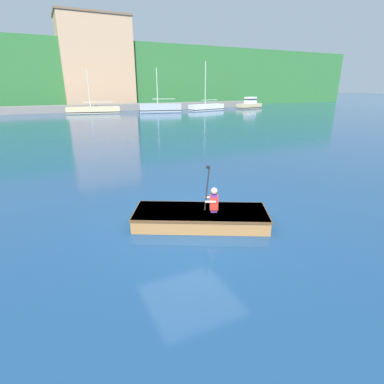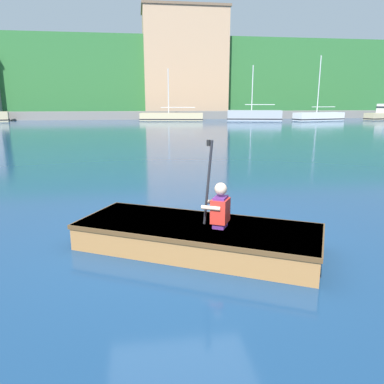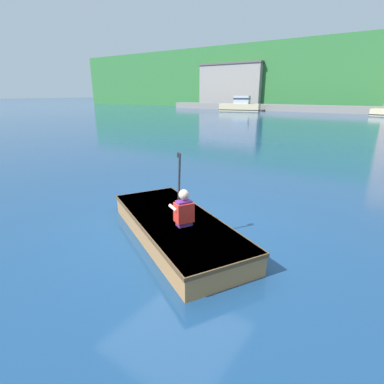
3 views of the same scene
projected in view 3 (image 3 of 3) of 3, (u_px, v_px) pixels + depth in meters
The scene contains 6 objects.
ground_plane at pixel (177, 230), 5.65m from camera, with size 300.00×300.00×0.00m, color navy.
waterfront_warehouse_left at pixel (241, 86), 54.75m from camera, with size 11.75×10.33×7.35m.
marina_dock at pixel (376, 110), 36.67m from camera, with size 60.04×2.40×0.90m.
moored_boat_dock_center_near at pixel (240, 106), 42.94m from camera, with size 5.98×3.06×2.11m.
rowboat_foreground at pixel (175, 225), 5.36m from camera, with size 3.62×2.76×0.38m.
person_paddler at pixel (184, 209), 4.90m from camera, with size 0.44×0.44×1.19m.
Camera 3 is at (3.17, -4.05, 2.47)m, focal length 28.00 mm.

